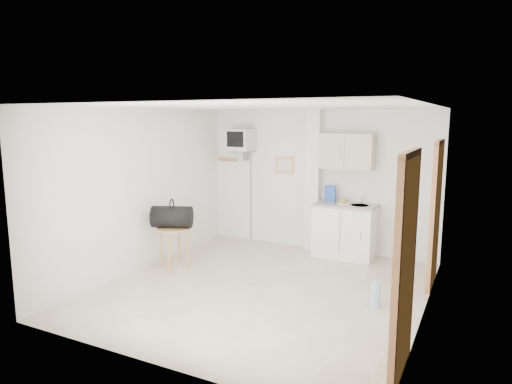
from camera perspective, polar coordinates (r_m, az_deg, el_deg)
The scene contains 7 objects.
ground at distance 6.50m, azimuth 0.87°, elevation -11.98°, with size 4.50×4.50×0.00m, color #C2B79B.
room_envelope at distance 6.09m, azimuth 3.30°, elevation 1.54°, with size 4.24×4.54×2.55m.
kitchenette at distance 7.89m, azimuth 11.07°, elevation -2.26°, with size 1.03×0.58×2.10m.
crt_television at distance 8.53m, azimuth -1.91°, elevation 6.43°, with size 0.44×0.45×2.15m.
round_table at distance 7.31m, azimuth -10.26°, elevation -5.21°, with size 0.53×0.53×0.65m.
duffel_bag at distance 7.25m, azimuth -10.46°, elevation -3.06°, with size 0.70×0.55×0.46m.
water_bottle at distance 6.04m, azimuth 14.72°, elevation -12.33°, with size 0.12×0.12×0.37m.
Camera 1 is at (2.65, -5.45, 2.35)m, focal length 32.00 mm.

